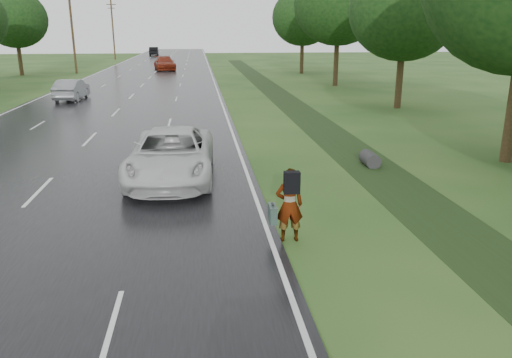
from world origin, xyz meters
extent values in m
cube|color=black|center=(0.00, 45.00, 0.02)|extent=(14.00, 180.00, 0.04)
cube|color=silver|center=(6.75, 45.00, 0.04)|extent=(0.12, 180.00, 0.01)
cube|color=silver|center=(-6.75, 45.00, 0.04)|extent=(0.12, 180.00, 0.01)
cube|color=silver|center=(0.00, 45.00, 0.04)|extent=(0.12, 180.00, 0.01)
cube|color=black|center=(11.50, 20.00, 0.00)|extent=(2.20, 120.00, 0.01)
cylinder|color=#2D2D2D|center=(11.50, 10.00, 0.25)|extent=(0.56, 1.00, 0.56)
cylinder|color=#342815|center=(-9.20, 55.00, 5.00)|extent=(0.26, 0.26, 10.00)
cylinder|color=#342815|center=(-9.20, 85.00, 5.00)|extent=(0.26, 0.26, 10.00)
cube|color=#342815|center=(-9.20, 85.00, 9.20)|extent=(1.60, 0.12, 0.12)
cube|color=#342815|center=(-9.20, 85.00, 8.60)|extent=(1.20, 0.10, 0.10)
cylinder|color=#342815|center=(17.00, 10.00, 1.92)|extent=(0.44, 0.44, 3.84)
cylinder|color=#342815|center=(18.20, 24.00, 1.76)|extent=(0.44, 0.44, 3.52)
ellipsoid|color=black|center=(18.20, 24.00, 6.14)|extent=(7.00, 7.00, 6.30)
cylinder|color=#342815|center=(17.80, 38.00, 2.08)|extent=(0.44, 0.44, 4.16)
ellipsoid|color=black|center=(17.80, 38.00, 7.16)|extent=(8.00, 8.00, 7.20)
cylinder|color=#342815|center=(17.50, 52.00, 1.84)|extent=(0.44, 0.44, 3.68)
ellipsoid|color=black|center=(17.50, 52.00, 6.38)|extent=(7.20, 7.20, 6.48)
cylinder|color=#342815|center=(-14.80, 53.00, 1.76)|extent=(0.44, 0.44, 3.52)
ellipsoid|color=black|center=(-14.80, 53.00, 6.14)|extent=(7.00, 7.00, 6.30)
imported|color=#A5998C|center=(7.20, 3.42, 0.91)|extent=(0.67, 0.44, 1.83)
cube|color=black|center=(7.20, 3.15, 1.56)|extent=(0.37, 0.22, 0.51)
cube|color=#30473F|center=(6.81, 3.52, 0.67)|extent=(0.17, 0.51, 0.41)
cube|color=black|center=(6.81, 3.52, 0.91)|extent=(0.05, 0.17, 0.04)
imported|color=silver|center=(4.14, 8.96, 0.87)|extent=(3.00, 6.11, 1.67)
imported|color=gray|center=(-4.07, 30.39, 0.78)|extent=(1.77, 4.58, 1.49)
imported|color=maroon|center=(1.00, 58.68, 0.89)|extent=(3.33, 6.16, 1.70)
imported|color=black|center=(-3.51, 98.95, 0.87)|extent=(1.95, 5.13, 1.67)
camera|label=1|loc=(5.11, -7.68, 4.93)|focal=35.00mm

